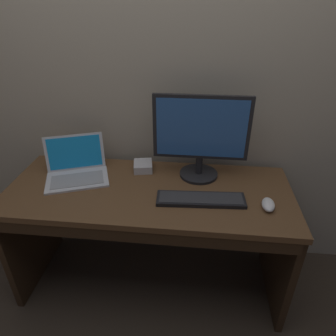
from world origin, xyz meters
The scene contains 7 objects.
ground_plane centered at (0.00, 0.00, 0.00)m, with size 14.00×14.00×0.00m, color #382D23.
desk centered at (0.00, -0.01, 0.54)m, with size 1.58×0.63×0.73m.
laptop_silver centered at (-0.44, 0.09, 0.78)m, with size 0.42×0.38×0.22m.
external_monitor centered at (0.27, 0.17, 0.99)m, with size 0.53×0.22×0.49m.
wired_keyboard centered at (0.29, -0.08, 0.74)m, with size 0.46×0.15×0.02m.
computer_mouse centered at (0.63, -0.11, 0.75)m, with size 0.06×0.11×0.04m, color white.
external_drive_box centered at (-0.07, 0.21, 0.75)m, with size 0.11×0.12×0.05m, color silver.
Camera 1 is at (0.26, -1.37, 1.67)m, focal length 32.43 mm.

